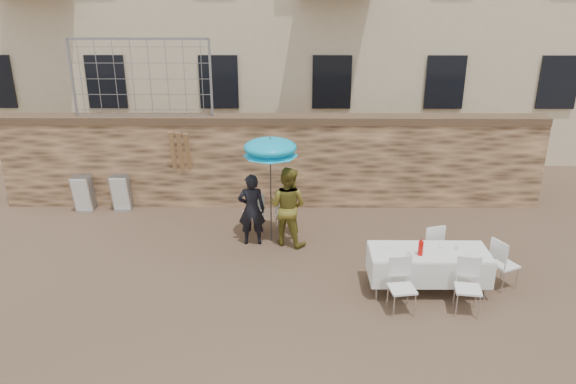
{
  "coord_description": "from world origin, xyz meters",
  "views": [
    {
      "loc": [
        0.47,
        -7.96,
        5.36
      ],
      "look_at": [
        0.4,
        2.2,
        1.4
      ],
      "focal_mm": 35.0,
      "sensor_mm": 36.0,
      "label": 1
    }
  ],
  "objects_px": {
    "man_suit": "(252,209)",
    "table_chair_front_right": "(468,288)",
    "table_chair_side": "(504,263)",
    "chair_stack_right": "(123,190)",
    "table_chair_back": "(429,246)",
    "banquet_table": "(429,253)",
    "umbrella": "(270,150)",
    "soda_bottle": "(421,248)",
    "couple_chair_right": "(286,212)",
    "chair_stack_left": "(86,190)",
    "woman_dress": "(288,206)",
    "couple_chair_left": "(254,212)",
    "table_chair_front_left": "(402,287)"
  },
  "relations": [
    {
      "from": "couple_chair_right",
      "to": "couple_chair_left",
      "type": "bearing_deg",
      "value": 6.41
    },
    {
      "from": "table_chair_back",
      "to": "banquet_table",
      "type": "bearing_deg",
      "value": 58.89
    },
    {
      "from": "table_chair_back",
      "to": "chair_stack_right",
      "type": "distance_m",
      "value": 7.36
    },
    {
      "from": "soda_bottle",
      "to": "table_chair_side",
      "type": "relative_size",
      "value": 0.27
    },
    {
      "from": "couple_chair_right",
      "to": "banquet_table",
      "type": "bearing_deg",
      "value": 143.49
    },
    {
      "from": "soda_bottle",
      "to": "table_chair_back",
      "type": "relative_size",
      "value": 0.27
    },
    {
      "from": "woman_dress",
      "to": "umbrella",
      "type": "distance_m",
      "value": 1.24
    },
    {
      "from": "table_chair_back",
      "to": "table_chair_side",
      "type": "xyz_separation_m",
      "value": [
        1.2,
        -0.7,
        0.0
      ]
    },
    {
      "from": "couple_chair_right",
      "to": "chair_stack_right",
      "type": "height_order",
      "value": "couple_chair_right"
    },
    {
      "from": "woman_dress",
      "to": "soda_bottle",
      "type": "distance_m",
      "value": 3.07
    },
    {
      "from": "table_chair_side",
      "to": "chair_stack_right",
      "type": "distance_m",
      "value": 8.75
    },
    {
      "from": "man_suit",
      "to": "table_chair_front_right",
      "type": "xyz_separation_m",
      "value": [
        3.78,
        -2.6,
        -0.3
      ]
    },
    {
      "from": "table_chair_front_left",
      "to": "table_chair_back",
      "type": "xyz_separation_m",
      "value": [
        0.8,
        1.55,
        0.0
      ]
    },
    {
      "from": "soda_bottle",
      "to": "table_chair_back",
      "type": "distance_m",
      "value": 1.11
    },
    {
      "from": "man_suit",
      "to": "couple_chair_right",
      "type": "relative_size",
      "value": 1.62
    },
    {
      "from": "couple_chair_left",
      "to": "chair_stack_left",
      "type": "height_order",
      "value": "couple_chair_left"
    },
    {
      "from": "table_chair_side",
      "to": "table_chair_front_left",
      "type": "bearing_deg",
      "value": 87.24
    },
    {
      "from": "soda_bottle",
      "to": "chair_stack_right",
      "type": "bearing_deg",
      "value": 148.42
    },
    {
      "from": "man_suit",
      "to": "table_chair_front_right",
      "type": "height_order",
      "value": "man_suit"
    },
    {
      "from": "soda_bottle",
      "to": "table_chair_side",
      "type": "distance_m",
      "value": 1.67
    },
    {
      "from": "banquet_table",
      "to": "woman_dress",
      "type": "bearing_deg",
      "value": 143.83
    },
    {
      "from": "soda_bottle",
      "to": "couple_chair_right",
      "type": "bearing_deg",
      "value": 133.04
    },
    {
      "from": "banquet_table",
      "to": "man_suit",
      "type": "bearing_deg",
      "value": 150.57
    },
    {
      "from": "table_chair_front_left",
      "to": "couple_chair_left",
      "type": "bearing_deg",
      "value": 121.77
    },
    {
      "from": "table_chair_side",
      "to": "man_suit",
      "type": "bearing_deg",
      "value": 43.71
    },
    {
      "from": "man_suit",
      "to": "couple_chair_right",
      "type": "xyz_separation_m",
      "value": [
        0.7,
        0.55,
        -0.3
      ]
    },
    {
      "from": "soda_bottle",
      "to": "umbrella",
      "type": "bearing_deg",
      "value": 141.92
    },
    {
      "from": "banquet_table",
      "to": "table_chair_front_right",
      "type": "bearing_deg",
      "value": -56.31
    },
    {
      "from": "couple_chair_left",
      "to": "soda_bottle",
      "type": "xyz_separation_m",
      "value": [
        3.08,
        -2.55,
        0.43
      ]
    },
    {
      "from": "woman_dress",
      "to": "table_chair_back",
      "type": "relative_size",
      "value": 1.77
    },
    {
      "from": "table_chair_front_left",
      "to": "woman_dress",
      "type": "bearing_deg",
      "value": 117.97
    },
    {
      "from": "man_suit",
      "to": "banquet_table",
      "type": "distance_m",
      "value": 3.77
    },
    {
      "from": "soda_bottle",
      "to": "table_chair_front_left",
      "type": "distance_m",
      "value": 0.84
    },
    {
      "from": "couple_chair_right",
      "to": "soda_bottle",
      "type": "distance_m",
      "value": 3.52
    },
    {
      "from": "table_chair_front_right",
      "to": "table_chair_back",
      "type": "distance_m",
      "value": 1.58
    },
    {
      "from": "man_suit",
      "to": "table_chair_side",
      "type": "height_order",
      "value": "man_suit"
    },
    {
      "from": "man_suit",
      "to": "umbrella",
      "type": "bearing_deg",
      "value": -168.83
    },
    {
      "from": "chair_stack_right",
      "to": "table_chair_back",
      "type": "bearing_deg",
      "value": -23.62
    },
    {
      "from": "umbrella",
      "to": "couple_chair_left",
      "type": "height_order",
      "value": "umbrella"
    },
    {
      "from": "couple_chair_left",
      "to": "table_chair_front_right",
      "type": "xyz_separation_m",
      "value": [
        3.78,
        -3.15,
        0.0
      ]
    },
    {
      "from": "chair_stack_right",
      "to": "soda_bottle",
      "type": "bearing_deg",
      "value": -31.58
    },
    {
      "from": "man_suit",
      "to": "couple_chair_right",
      "type": "distance_m",
      "value": 0.94
    },
    {
      "from": "couple_chair_right",
      "to": "table_chair_front_right",
      "type": "relative_size",
      "value": 1.0
    },
    {
      "from": "woman_dress",
      "to": "table_chair_back",
      "type": "height_order",
      "value": "woman_dress"
    },
    {
      "from": "chair_stack_left",
      "to": "table_chair_front_right",
      "type": "bearing_deg",
      "value": -29.53
    },
    {
      "from": "couple_chair_left",
      "to": "chair_stack_right",
      "type": "relative_size",
      "value": 1.04
    },
    {
      "from": "banquet_table",
      "to": "soda_bottle",
      "type": "relative_size",
      "value": 8.08
    },
    {
      "from": "man_suit",
      "to": "woman_dress",
      "type": "height_order",
      "value": "woman_dress"
    },
    {
      "from": "man_suit",
      "to": "chair_stack_left",
      "type": "height_order",
      "value": "man_suit"
    },
    {
      "from": "woman_dress",
      "to": "table_chair_side",
      "type": "distance_m",
      "value": 4.32
    }
  ]
}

